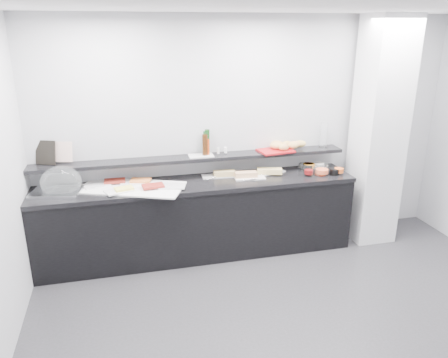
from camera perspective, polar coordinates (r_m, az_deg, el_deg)
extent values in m
plane|color=#2D2D30|center=(4.12, 11.63, -19.46)|extent=(5.00, 5.00, 0.00)
cube|color=#B1B3B8|center=(5.23, 3.37, 5.94)|extent=(5.00, 0.02, 2.70)
plane|color=white|center=(3.24, 15.03, 21.32)|extent=(5.00, 5.00, 0.00)
cube|color=silver|center=(5.56, 19.51, 5.65)|extent=(0.50, 0.50, 2.70)
cube|color=black|center=(5.10, -3.42, -5.44)|extent=(3.60, 0.60, 0.85)
cube|color=black|center=(4.93, -3.52, -0.67)|extent=(3.62, 0.62, 0.05)
cube|color=black|center=(5.01, -3.94, 2.73)|extent=(3.60, 0.25, 0.04)
cube|color=silver|center=(4.87, -21.00, -1.63)|extent=(0.56, 0.43, 0.04)
ellipsoid|color=white|center=(4.84, -20.50, -0.37)|extent=(0.43, 0.29, 0.34)
cube|color=white|center=(4.83, -11.95, -1.08)|extent=(1.21, 0.90, 0.01)
cube|color=white|center=(4.95, -16.34, -0.77)|extent=(0.32, 0.26, 0.01)
cube|color=maroon|center=(4.97, -14.08, -0.23)|extent=(0.23, 0.15, 0.02)
cube|color=white|center=(4.94, -11.86, -0.44)|extent=(0.28, 0.19, 0.01)
cube|color=orange|center=(4.93, -10.84, -0.17)|extent=(0.25, 0.19, 0.02)
cube|color=white|center=(4.71, -13.65, -1.54)|extent=(0.31, 0.26, 0.01)
cube|color=#FBED61|center=(4.72, -12.94, -1.21)|extent=(0.21, 0.16, 0.02)
cube|color=silver|center=(4.75, -6.77, -0.93)|extent=(0.32, 0.25, 0.01)
cube|color=maroon|center=(4.73, -9.25, -0.89)|extent=(0.24, 0.17, 0.02)
cube|color=white|center=(5.09, -0.87, 0.41)|extent=(0.37, 0.17, 0.01)
cube|color=tan|center=(5.07, 0.06, 0.76)|extent=(0.26, 0.11, 0.06)
cylinder|color=silver|center=(4.99, -1.57, 0.14)|extent=(0.15, 0.08, 0.01)
cube|color=silver|center=(5.03, 3.40, 0.14)|extent=(0.36, 0.18, 0.01)
cube|color=tan|center=(5.03, 2.88, 0.60)|extent=(0.26, 0.12, 0.06)
cylinder|color=silver|center=(4.94, 3.29, -0.07)|extent=(0.16, 0.02, 0.01)
cube|color=white|center=(5.25, 6.28, 0.90)|extent=(0.34, 0.22, 0.01)
cube|color=#DEC574|center=(5.17, 5.96, 1.05)|extent=(0.31, 0.19, 0.06)
cylinder|color=silver|center=(5.15, 5.56, 0.67)|extent=(0.16, 0.03, 0.01)
cylinder|color=white|center=(5.43, 10.71, 1.59)|extent=(0.25, 0.25, 0.07)
cylinder|color=orange|center=(5.43, 11.06, 1.71)|extent=(0.18, 0.18, 0.05)
cylinder|color=black|center=(5.42, 10.93, 1.55)|extent=(0.18, 0.18, 0.07)
cylinder|color=#610D0F|center=(5.45, 11.00, 1.76)|extent=(0.13, 0.13, 0.05)
cylinder|color=white|center=(5.43, 12.53, 1.47)|extent=(0.23, 0.23, 0.07)
cylinder|color=white|center=(5.49, 12.28, 1.81)|extent=(0.15, 0.15, 0.05)
cylinder|color=#9B270E|center=(5.27, 12.52, 0.91)|extent=(0.15, 0.15, 0.07)
cylinder|color=#630E0F|center=(5.20, 11.01, 0.91)|extent=(0.13, 0.13, 0.05)
cylinder|color=white|center=(5.29, 12.48, 1.00)|extent=(0.21, 0.21, 0.07)
cylinder|color=#E66238|center=(5.26, 12.67, 1.01)|extent=(0.17, 0.17, 0.05)
cylinder|color=black|center=(5.32, 14.22, 0.94)|extent=(0.15, 0.15, 0.07)
cylinder|color=orange|center=(5.34, 14.78, 1.10)|extent=(0.12, 0.12, 0.05)
cube|color=black|center=(5.05, -22.28, 3.22)|extent=(0.23, 0.15, 0.26)
cube|color=beige|center=(5.01, -20.21, 3.36)|extent=(0.20, 0.10, 0.22)
cube|color=silver|center=(5.01, -3.02, 3.06)|extent=(0.29, 0.18, 0.01)
cylinder|color=#103B1A|center=(5.05, -2.39, 4.80)|extent=(0.08, 0.08, 0.26)
cylinder|color=#341A09|center=(4.99, -2.50, 4.48)|extent=(0.08, 0.08, 0.24)
cylinder|color=#0F3A10|center=(5.06, -2.21, 4.93)|extent=(0.07, 0.07, 0.28)
cylinder|color=#B1360C|center=(5.01, -2.17, 4.21)|extent=(0.06, 0.06, 0.18)
cylinder|color=silver|center=(5.06, -0.75, 3.72)|extent=(0.03, 0.03, 0.07)
cylinder|color=white|center=(5.09, 0.21, 3.81)|extent=(0.05, 0.05, 0.07)
cube|color=#A91218|center=(5.23, 6.75, 3.69)|extent=(0.43, 0.33, 0.02)
ellipsoid|color=tan|center=(5.34, 6.94, 4.57)|extent=(0.18, 0.14, 0.08)
ellipsoid|color=tan|center=(5.35, 8.15, 4.55)|extent=(0.15, 0.13, 0.08)
ellipsoid|color=gold|center=(5.39, 9.91, 4.57)|extent=(0.16, 0.12, 0.08)
ellipsoid|color=tan|center=(5.21, 7.78, 4.15)|extent=(0.15, 0.12, 0.08)
ellipsoid|color=#B78246|center=(5.20, 7.95, 4.13)|extent=(0.14, 0.11, 0.08)
ellipsoid|color=tan|center=(5.30, 9.03, 4.36)|extent=(0.15, 0.10, 0.08)
ellipsoid|color=tan|center=(5.26, 6.83, 4.33)|extent=(0.18, 0.15, 0.08)
ellipsoid|color=#D68951|center=(5.35, 9.15, 4.48)|extent=(0.15, 0.10, 0.08)
cylinder|color=white|center=(5.50, 12.88, 5.60)|extent=(0.12, 0.12, 0.30)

